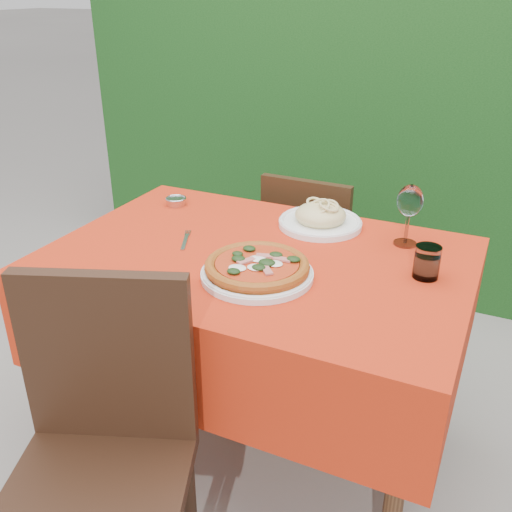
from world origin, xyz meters
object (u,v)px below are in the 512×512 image
at_px(chair_far, 311,254).
at_px(wine_glass, 410,203).
at_px(chair_near, 102,442).
at_px(water_glass, 427,264).
at_px(pasta_plate, 320,218).
at_px(pizza_plate, 257,269).
at_px(fork, 185,242).
at_px(steel_ramekin, 176,202).

relative_size(chair_far, wine_glass, 4.14).
bearing_deg(chair_near, water_glass, 29.60).
relative_size(pasta_plate, wine_glass, 1.43).
xyz_separation_m(chair_far, pasta_plate, (0.15, -0.35, 0.31)).
relative_size(chair_near, chair_far, 1.12).
distance_m(pasta_plate, wine_glass, 0.31).
height_order(pizza_plate, pasta_plate, pasta_plate).
bearing_deg(chair_far, fork, 74.65).
height_order(wine_glass, steel_ramekin, wine_glass).
distance_m(water_glass, steel_ramekin, 0.96).
xyz_separation_m(fork, steel_ramekin, (-0.21, 0.28, 0.01)).
height_order(chair_near, wine_glass, wine_glass).
distance_m(chair_far, steel_ramekin, 0.63).
distance_m(chair_near, wine_glass, 1.10).
bearing_deg(water_glass, wine_glass, 116.09).
relative_size(pasta_plate, steel_ramekin, 3.98).
relative_size(chair_near, water_glass, 9.72).
height_order(chair_far, steel_ramekin, chair_far).
distance_m(chair_near, fork, 0.69).
xyz_separation_m(chair_near, chair_far, (0.05, 1.29, -0.06)).
relative_size(pizza_plate, water_glass, 3.50).
bearing_deg(water_glass, steel_ramekin, 168.40).
relative_size(chair_near, steel_ramekin, 13.00).
bearing_deg(chair_near, wine_glass, 40.79).
bearing_deg(pasta_plate, fork, -137.62).
relative_size(pizza_plate, fork, 1.96).
height_order(water_glass, steel_ramekin, water_glass).
bearing_deg(wine_glass, chair_far, 139.57).
xyz_separation_m(pasta_plate, fork, (-0.34, -0.31, -0.03)).
bearing_deg(steel_ramekin, wine_glass, 0.42).
height_order(wine_glass, fork, wine_glass).
xyz_separation_m(chair_far, water_glass, (0.54, -0.57, 0.32)).
bearing_deg(water_glass, fork, -173.36).
distance_m(chair_near, water_glass, 0.96).
xyz_separation_m(wine_glass, fork, (-0.64, -0.28, -0.13)).
distance_m(chair_near, chair_far, 1.29).
xyz_separation_m(chair_near, wine_glass, (0.49, 0.92, 0.36)).
bearing_deg(pizza_plate, chair_near, -107.16).
bearing_deg(wine_glass, fork, -155.85).
bearing_deg(fork, pizza_plate, -44.88).
bearing_deg(pasta_plate, water_glass, -30.25).
bearing_deg(fork, pasta_plate, 18.10).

